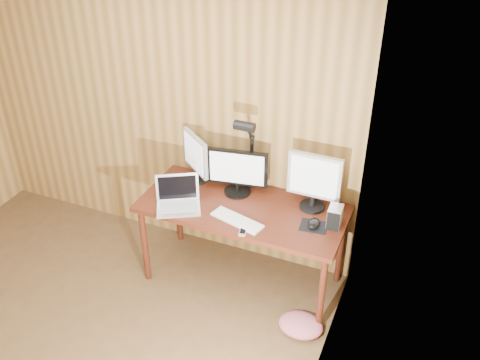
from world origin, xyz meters
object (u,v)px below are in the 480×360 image
Objects in this scene: speaker at (335,202)px; monitor_center at (237,171)px; desk_lamp at (248,144)px; monitor_left at (196,157)px; laptop at (178,199)px; hard_drive at (335,217)px; monitor_right at (314,180)px; phone at (243,232)px; keyboard at (237,220)px; desk at (246,214)px; mouse at (314,224)px.

monitor_center is at bearing -174.38° from speaker.
monitor_center is 0.25m from desk_lamp.
monitor_center is at bearing -121.29° from desk_lamp.
laptop is (0.03, -0.38, -0.16)m from monitor_left.
monitor_center is 0.71× the size of desk_lamp.
hard_drive is at bearing -18.65° from monitor_center.
monitor_left is at bearing 169.10° from hard_drive.
monitor_right reaches higher than laptop.
monitor_center is 3.82× the size of speaker.
phone is at bearing -134.89° from speaker.
keyboard is 2.76× the size of hard_drive.
desk_lamp is at bearing 177.53° from monitor_right.
hard_drive is 1.23× the size of speaker.
keyboard is (-0.46, -0.38, -0.24)m from monitor_right.
speaker is (0.78, 0.08, -0.13)m from monitor_center.
monitor_left is 1.17m from speaker.
monitor_center reaches higher than phone.
laptop is 0.68m from desk_lamp.
phone is at bearing -40.78° from laptop.
phone is at bearing -72.50° from monitor_center.
speaker is at bearing -8.68° from laptop.
monitor_center is at bearing 140.72° from desk.
speaker is at bearing 49.40° from keyboard.
monitor_right is 4.23× the size of phone.
monitor_left is 0.49m from desk_lamp.
hard_drive is 0.68m from phone.
monitor_right is 0.32m from hard_drive.
desk is 3.85× the size of monitor_left.
desk is 0.41m from phone.
desk is 0.35m from monitor_center.
monitor_left is 3.81× the size of phone.
monitor_left is 3.26× the size of speaker.
desk_lamp is (0.45, 0.02, 0.20)m from monitor_left.
monitor_left is 0.83m from phone.
desk_lamp is at bearing 107.61° from desk.
monitor_left reaches higher than monitor_center.
mouse is 1.12× the size of phone.
mouse reaches higher than phone.
monitor_left is at bearing 155.22° from mouse.
speaker reaches higher than keyboard.
monitor_left is 0.42m from laptop.
desk is 2.32× the size of desk_lamp.
desk is 3.71× the size of keyboard.
monitor_right is 1.12× the size of laptop.
desk is 0.62m from monitor_left.
speaker is 0.19× the size of desk_lamp.
monitor_center is 3.96× the size of mouse.
keyboard is at bearing -77.10° from monitor_center.
desk is at bearing 95.93° from phone.
desk_lamp reaches higher than monitor_left.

